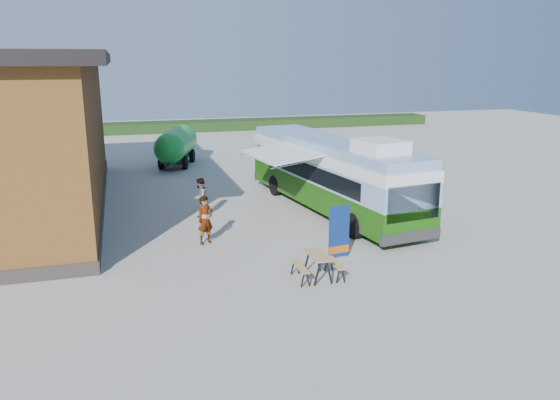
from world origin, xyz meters
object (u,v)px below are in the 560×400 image
object	(u,v)px
bus	(331,172)
person_b	(200,197)
picnic_table	(318,261)
slurry_tanker	(177,144)
person_a	(205,220)
banner	(339,237)

from	to	relation	value
bus	person_b	size ratio (longest dim) A/B	7.21
bus	picnic_table	distance (m)	8.85
slurry_tanker	picnic_table	bearing A→B (deg)	-66.21
picnic_table	person_a	world-z (taller)	person_a
person_b	slurry_tanker	size ratio (longest dim) A/B	0.28
bus	picnic_table	world-z (taller)	bus
picnic_table	person_b	world-z (taller)	person_b
bus	banner	bearing A→B (deg)	-116.73
person_a	person_b	distance (m)	3.99
banner	picnic_table	bearing A→B (deg)	-138.89
bus	banner	distance (m)	6.76
person_a	slurry_tanker	bearing A→B (deg)	62.60
picnic_table	slurry_tanker	size ratio (longest dim) A/B	0.23
bus	person_a	size ratio (longest dim) A/B	6.80
bus	slurry_tanker	distance (m)	15.10
person_a	picnic_table	bearing A→B (deg)	-82.05
banner	slurry_tanker	bearing A→B (deg)	92.81
banner	person_a	distance (m)	5.42
picnic_table	person_b	xyz separation A→B (m)	(-2.67, 8.66, 0.28)
picnic_table	person_a	bearing A→B (deg)	123.73
picnic_table	person_b	bearing A→B (deg)	107.82
picnic_table	person_a	size ratio (longest dim) A/B	0.78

